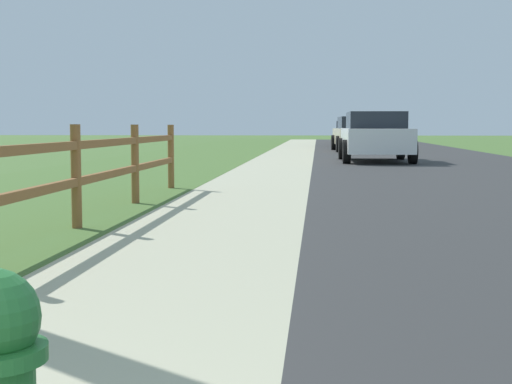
{
  "coord_description": "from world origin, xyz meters",
  "views": [
    {
      "loc": [
        0.15,
        0.27,
        1.11
      ],
      "look_at": [
        -0.48,
        7.88,
        0.43
      ],
      "focal_mm": 52.77,
      "sensor_mm": 36.0,
      "label": 1
    }
  ],
  "objects_px": {
    "parked_suv_white": "(375,136)",
    "parked_car_black": "(355,131)",
    "parked_car_beige": "(358,134)",
    "parked_car_silver": "(349,131)"
  },
  "relations": [
    {
      "from": "parked_car_silver",
      "to": "parked_car_beige",
      "type": "bearing_deg",
      "value": -90.99
    },
    {
      "from": "parked_car_beige",
      "to": "parked_car_black",
      "type": "bearing_deg",
      "value": 88.24
    },
    {
      "from": "parked_suv_white",
      "to": "parked_car_black",
      "type": "height_order",
      "value": "parked_car_black"
    },
    {
      "from": "parked_car_beige",
      "to": "parked_car_black",
      "type": "relative_size",
      "value": 0.95
    },
    {
      "from": "parked_suv_white",
      "to": "parked_car_black",
      "type": "distance_m",
      "value": 17.03
    },
    {
      "from": "parked_suv_white",
      "to": "parked_car_silver",
      "type": "height_order",
      "value": "parked_suv_white"
    },
    {
      "from": "parked_car_black",
      "to": "parked_car_silver",
      "type": "xyz_separation_m",
      "value": [
        0.05,
        8.69,
        -0.05
      ]
    },
    {
      "from": "parked_car_beige",
      "to": "parked_car_silver",
      "type": "height_order",
      "value": "parked_car_beige"
    },
    {
      "from": "parked_suv_white",
      "to": "parked_car_beige",
      "type": "distance_m",
      "value": 9.42
    },
    {
      "from": "parked_suv_white",
      "to": "parked_car_black",
      "type": "relative_size",
      "value": 0.91
    }
  ]
}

